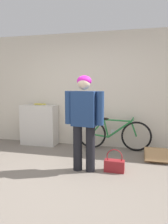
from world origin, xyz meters
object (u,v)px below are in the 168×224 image
banana (40,104)px  cardboard_box (156,155)px  bicycle (113,134)px  person (84,117)px  handbag (114,165)px

banana → cardboard_box: (2.65, -0.47, -0.88)m
bicycle → cardboard_box: 1.01m
bicycle → person: bearing=-105.5°
banana → handbag: 2.48m
bicycle → cardboard_box: bicycle is taller
bicycle → banana: (-1.77, 0.06, 0.62)m
person → handbag: bearing=16.0°
person → banana: person is taller
cardboard_box → bicycle: bearing=154.4°
banana → cardboard_box: banana is taller
person → bicycle: person is taller
banana → cardboard_box: 2.83m
banana → handbag: (1.94, -1.28, -0.86)m
bicycle → cardboard_box: size_ratio=2.96×
bicycle → cardboard_box: (0.88, -0.42, -0.27)m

